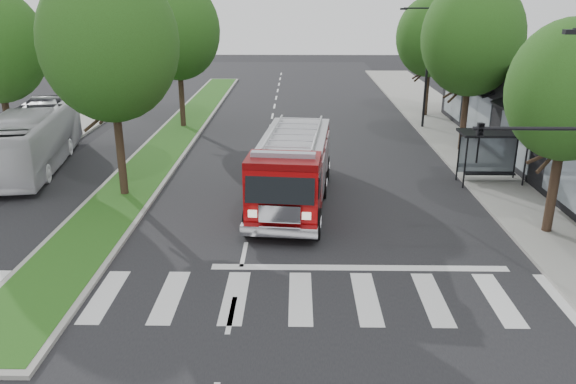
{
  "coord_description": "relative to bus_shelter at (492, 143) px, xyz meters",
  "views": [
    {
      "loc": [
        1.86,
        -18.04,
        8.73
      ],
      "look_at": [
        1.54,
        1.59,
        1.8
      ],
      "focal_mm": 35.0,
      "sensor_mm": 36.0,
      "label": 1
    }
  ],
  "objects": [
    {
      "name": "tree_median_far",
      "position": [
        -17.2,
        11.85,
        4.45
      ],
      "size": [
        5.6,
        5.6,
        9.72
      ],
      "color": "black",
      "rests_on": "ground"
    },
    {
      "name": "median",
      "position": [
        -17.2,
        9.85,
        -1.96
      ],
      "size": [
        3.0,
        50.0,
        0.15
      ],
      "color": "gray",
      "rests_on": "ground"
    },
    {
      "name": "sidewalk_right",
      "position": [
        1.3,
        1.85,
        -1.96
      ],
      "size": [
        5.0,
        80.0,
        0.15
      ],
      "primitive_type": "cube",
      "color": "gray",
      "rests_on": "ground"
    },
    {
      "name": "fire_engine",
      "position": [
        -9.51,
        -2.99,
        -0.48
      ],
      "size": [
        3.71,
        9.62,
        3.26
      ],
      "rotation": [
        0.0,
        0.0,
        -0.1
      ],
      "color": "#660506",
      "rests_on": "ground"
    },
    {
      "name": "city_bus",
      "position": [
        -23.2,
        2.4,
        -0.47
      ],
      "size": [
        4.5,
        11.54,
        3.14
      ],
      "primitive_type": "imported",
      "rotation": [
        0.0,
        0.0,
        0.17
      ],
      "color": "silver",
      "rests_on": "ground"
    },
    {
      "name": "bus_shelter",
      "position": [
        0.0,
        0.0,
        0.0
      ],
      "size": [
        3.2,
        1.6,
        2.61
      ],
      "color": "black",
      "rests_on": "ground"
    },
    {
      "name": "tree_median_near",
      "position": [
        -17.2,
        -2.15,
        4.77
      ],
      "size": [
        5.8,
        5.8,
        10.16
      ],
      "color": "black",
      "rests_on": "ground"
    },
    {
      "name": "streetlight_right_far",
      "position": [
        -0.85,
        11.85,
        2.44
      ],
      "size": [
        2.11,
        0.2,
        8.0
      ],
      "color": "black",
      "rests_on": "ground"
    },
    {
      "name": "tree_right_far",
      "position": [
        0.3,
        15.85,
        3.8
      ],
      "size": [
        5.0,
        5.0,
        8.73
      ],
      "color": "black",
      "rests_on": "ground"
    },
    {
      "name": "ground",
      "position": [
        -11.2,
        -8.15,
        -2.04
      ],
      "size": [
        140.0,
        140.0,
        0.0
      ],
      "primitive_type": "plane",
      "color": "black",
      "rests_on": "ground"
    },
    {
      "name": "tree_right_mid",
      "position": [
        0.3,
        5.85,
        4.45
      ],
      "size": [
        5.6,
        5.6,
        9.72
      ],
      "color": "black",
      "rests_on": "ground"
    },
    {
      "name": "tree_right_near",
      "position": [
        0.3,
        -6.15,
        3.47
      ],
      "size": [
        4.4,
        4.4,
        8.05
      ],
      "color": "black",
      "rests_on": "ground"
    }
  ]
}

